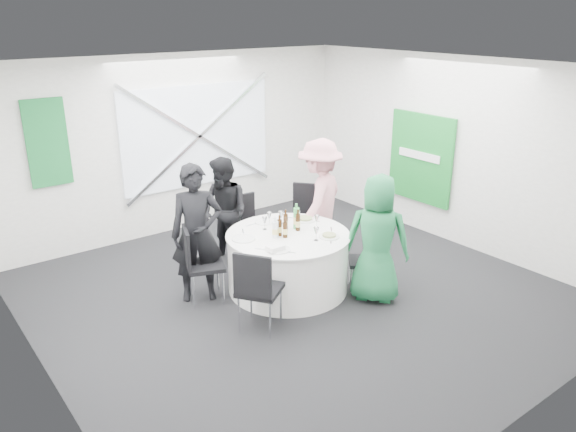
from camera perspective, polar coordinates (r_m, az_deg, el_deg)
floor at (r=7.19m, az=0.98°, el=-7.94°), size 6.00×6.00×0.00m
ceiling at (r=6.37m, az=1.13°, el=14.87°), size 6.00×6.00×0.00m
wall_back at (r=9.11m, az=-10.87°, el=7.20°), size 6.00×0.00×6.00m
wall_front at (r=4.84m, az=23.86°, el=-5.92°), size 6.00×0.00×6.00m
wall_left at (r=5.43m, az=-24.64°, el=-3.26°), size 0.00×6.00×6.00m
wall_right at (r=8.77m, az=16.68°, el=6.22°), size 0.00×6.00×6.00m
window_panel at (r=9.19m, az=-9.12°, el=8.05°), size 2.60×0.03×1.60m
window_brace_a at (r=9.15m, az=-9.00°, el=8.01°), size 2.63×0.05×1.84m
window_brace_b at (r=9.15m, az=-9.00°, el=8.01°), size 2.63×0.05×1.84m
green_banner at (r=8.32m, az=-23.25°, el=6.83°), size 0.55×0.04×1.20m
green_sign at (r=9.12m, az=13.31°, el=5.75°), size 0.05×1.20×1.40m
banquet_table at (r=7.16m, az=0.00°, el=-4.66°), size 1.56×1.56×0.76m
chair_back at (r=7.98m, az=-4.30°, el=-0.68°), size 0.47×0.47×0.95m
chair_back_left at (r=6.87m, az=-9.18°, el=-4.33°), size 0.57×0.57×0.97m
chair_back_right at (r=8.19m, az=1.85°, el=0.27°), size 0.66×0.65×1.02m
chair_front_right at (r=7.16m, az=8.35°, el=-4.05°), size 0.53×0.53×0.82m
chair_front_left at (r=6.14m, az=-3.19°, el=-7.03°), size 0.63×0.62×0.99m
person_man_back_left at (r=6.85m, az=-9.24°, el=-1.78°), size 0.74×0.64×1.72m
person_man_back at (r=7.79m, az=-6.47°, el=0.36°), size 0.54×0.81×1.53m
person_woman_pink at (r=7.92m, az=3.21°, el=1.63°), size 1.24×1.00×1.75m
person_woman_green at (r=6.84m, az=9.05°, el=-2.32°), size 0.89×0.93×1.60m
plate_back at (r=7.40m, az=-2.36°, el=-0.59°), size 0.26×0.26×0.01m
plate_back_left at (r=6.87m, az=-4.55°, el=-2.31°), size 0.29×0.29×0.01m
plate_back_right at (r=7.47m, az=1.73°, el=-0.30°), size 0.29×0.29×0.04m
plate_front_right at (r=6.93m, az=4.20°, el=-2.03°), size 0.26×0.26×0.04m
plate_front_left at (r=6.55m, az=-0.89°, el=-3.43°), size 0.26×0.26×0.01m
napkin at (r=6.51m, az=-1.30°, el=-3.24°), size 0.20×0.14×0.05m
beer_bottle_a at (r=6.93m, az=-0.87°, el=-1.21°), size 0.06×0.06×0.27m
beer_bottle_b at (r=7.13m, az=-0.24°, el=-0.59°), size 0.06×0.06×0.26m
beer_bottle_c at (r=7.09m, az=1.01°, el=-0.66°), size 0.06×0.06×0.28m
beer_bottle_d at (r=6.87m, az=-0.29°, el=-1.41°), size 0.06×0.06×0.26m
green_water_bottle at (r=7.15m, az=0.84°, el=-0.26°), size 0.08×0.08×0.33m
clear_water_bottle at (r=6.87m, az=-1.30°, el=-1.40°), size 0.08×0.08×0.27m
wine_glass_a at (r=7.12m, az=-2.39°, el=-0.42°), size 0.07×0.07×0.17m
wine_glass_b at (r=7.32m, az=0.98°, el=0.16°), size 0.07×0.07×0.17m
wine_glass_c at (r=7.30m, az=-0.72°, el=0.12°), size 0.07×0.07×0.17m
wine_glass_d at (r=7.17m, az=2.96°, el=-0.28°), size 0.07×0.07×0.17m
wine_glass_e at (r=7.28m, az=-1.92°, el=0.04°), size 0.07×0.07×0.17m
wine_glass_f at (r=6.78m, az=2.89°, el=-1.51°), size 0.07×0.07×0.17m
fork_a at (r=7.51m, az=-1.70°, el=-0.30°), size 0.15×0.02×0.01m
knife_a at (r=7.32m, az=-3.80°, el=-0.90°), size 0.15×0.02×0.01m
fork_b at (r=6.81m, az=4.40°, el=-2.58°), size 0.12×0.12×0.01m
knife_b at (r=7.18m, az=4.42°, el=-1.34°), size 0.11×0.13×0.01m
fork_c at (r=7.11m, az=-4.59°, el=-1.55°), size 0.09×0.14×0.01m
knife_c at (r=6.84m, az=-4.51°, el=-2.46°), size 0.10×0.13×0.01m
fork_d at (r=6.57m, az=-2.73°, el=-3.39°), size 0.10×0.13×0.01m
knife_d at (r=6.48m, az=0.17°, el=-3.72°), size 0.10×0.13×0.01m
fork_e at (r=7.44m, az=2.68°, el=-0.50°), size 0.09×0.13×0.01m
knife_e at (r=7.55m, az=0.38°, el=-0.19°), size 0.09×0.14×0.01m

